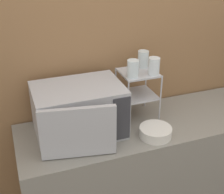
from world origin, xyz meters
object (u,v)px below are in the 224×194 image
dish_rack (138,85)px  bowl (155,132)px  glass_front_right (154,66)px  glass_back_right (144,59)px  glass_front_left (133,69)px  microwave (79,112)px

dish_rack → bowl: (0.01, -0.27, -0.21)m
glass_front_right → glass_back_right: bearing=91.8°
dish_rack → glass_back_right: size_ratio=3.01×
glass_front_left → glass_front_right: size_ratio=1.00×
glass_back_right → glass_front_left: bearing=-135.7°
glass_back_right → glass_front_right: (0.00, -0.14, 0.00)m
glass_front_right → microwave: bearing=-179.4°
glass_front_left → bowl: (0.08, -0.20, -0.36)m
dish_rack → glass_back_right: bearing=45.6°
glass_front_left → bowl: 0.42m
microwave → glass_front_right: 0.55m
glass_front_left → bowl: bearing=-69.3°
dish_rack → microwave: bearing=-170.0°
dish_rack → glass_back_right: glass_back_right is taller
microwave → glass_front_left: (0.36, 0.01, 0.23)m
microwave → glass_back_right: glass_back_right is taller
glass_front_right → bowl: 0.42m
microwave → glass_front_right: (0.50, 0.01, 0.23)m
glass_front_left → bowl: size_ratio=0.55×
glass_front_left → dish_rack: bearing=43.0°
microwave → bowl: size_ratio=2.69×
glass_front_left → glass_back_right: size_ratio=1.00×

